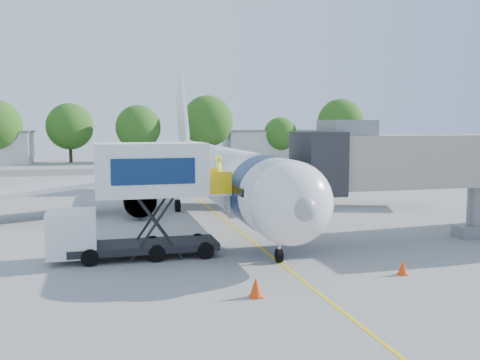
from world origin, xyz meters
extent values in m
plane|color=gray|center=(0.00, 0.00, 0.00)|extent=(160.00, 160.00, 0.00)
cube|color=yellow|center=(0.00, 0.00, 0.01)|extent=(0.15, 70.00, 0.01)
cube|color=#59595B|center=(0.00, 42.00, 0.00)|extent=(120.00, 10.00, 0.01)
cylinder|color=white|center=(0.00, 3.00, 3.00)|extent=(3.70, 28.00, 3.70)
sphere|color=white|center=(0.00, -11.00, 3.00)|extent=(3.70, 3.70, 3.70)
sphere|color=gray|center=(0.00, -12.55, 3.00)|extent=(1.10, 1.10, 1.10)
cone|color=white|center=(0.00, 20.00, 3.00)|extent=(3.70, 6.00, 3.70)
cube|color=white|center=(0.00, 21.00, 7.20)|extent=(0.35, 7.26, 8.29)
cube|color=#B4B7B9|center=(9.00, 6.50, 2.30)|extent=(16.17, 9.32, 1.42)
cube|color=#B4B7B9|center=(-9.00, 6.50, 2.30)|extent=(16.17, 9.32, 1.42)
cylinder|color=#999BA0|center=(5.50, 4.50, 1.30)|extent=(2.10, 3.60, 2.10)
cylinder|color=#999BA0|center=(-5.50, 4.50, 1.30)|extent=(2.10, 3.60, 2.10)
cube|color=black|center=(0.00, -11.30, 3.45)|extent=(2.60, 1.39, 0.81)
cylinder|color=#0B2451|center=(0.00, -8.00, 3.00)|extent=(3.73, 2.00, 3.73)
cylinder|color=silver|center=(0.00, -9.50, 0.75)|extent=(0.16, 0.16, 1.50)
cylinder|color=black|center=(0.00, -9.50, 0.32)|extent=(0.25, 0.64, 0.64)
cylinder|color=black|center=(2.60, 6.00, 0.45)|extent=(0.35, 0.90, 0.90)
cylinder|color=black|center=(-2.60, 6.00, 0.45)|extent=(0.35, 0.90, 0.90)
cube|color=#ADA394|center=(9.00, -7.00, 4.40)|extent=(13.60, 2.60, 2.80)
cube|color=black|center=(2.90, -7.00, 4.40)|extent=(2.00, 3.20, 3.20)
cube|color=slate|center=(4.50, -7.00, 6.20)|extent=(2.40, 2.40, 0.80)
cylinder|color=slate|center=(12.50, -7.00, 1.50)|extent=(0.90, 0.90, 3.00)
cube|color=slate|center=(12.50, -7.00, 0.35)|extent=(2.20, 1.20, 0.70)
cylinder|color=black|center=(11.60, -7.00, 0.35)|extent=(0.30, 0.70, 0.70)
cube|color=black|center=(-6.00, -7.00, 0.55)|extent=(7.00, 2.30, 0.35)
cube|color=white|center=(-9.30, -7.00, 1.35)|extent=(2.20, 2.20, 2.10)
cube|color=black|center=(-9.30, -7.00, 1.80)|extent=(1.90, 2.10, 0.70)
cube|color=white|center=(-5.60, -7.00, 4.25)|extent=(5.20, 2.40, 2.50)
cube|color=#0B2451|center=(-5.60, -8.22, 4.25)|extent=(3.80, 0.04, 1.20)
cube|color=silver|center=(-2.45, -7.00, 3.05)|extent=(1.10, 2.20, 0.10)
cube|color=yellow|center=(-2.45, -8.05, 3.60)|extent=(1.10, 0.06, 1.10)
cube|color=yellow|center=(-2.45, -5.95, 3.60)|extent=(1.10, 0.06, 1.10)
cylinder|color=black|center=(-3.20, -8.05, 0.40)|extent=(0.80, 0.25, 0.80)
cylinder|color=black|center=(-3.20, -5.95, 0.40)|extent=(0.80, 0.25, 0.80)
cylinder|color=black|center=(-8.50, -8.05, 0.40)|extent=(0.80, 0.25, 0.80)
cylinder|color=black|center=(-8.50, -5.95, 0.40)|extent=(0.80, 0.25, 0.80)
imported|color=#DCFC1A|center=(-2.28, -7.00, 3.98)|extent=(0.61, 0.74, 1.76)
cube|color=white|center=(-3.39, -17.48, 0.78)|extent=(4.38, 3.31, 1.57)
cube|color=#0B2451|center=(-3.39, -17.48, 1.29)|extent=(2.78, 2.59, 0.39)
cylinder|color=black|center=(-4.56, -18.78, 0.39)|extent=(0.83, 0.55, 0.78)
cylinder|color=black|center=(-5.13, -17.32, 0.39)|extent=(0.83, 0.55, 0.78)
cylinder|color=black|center=(-1.64, -17.63, 0.39)|extent=(0.83, 0.55, 0.78)
cylinder|color=black|center=(-2.22, -16.17, 0.39)|extent=(0.83, 0.55, 0.78)
cone|color=#DF3D0B|center=(4.42, -12.81, 0.33)|extent=(0.42, 0.42, 0.66)
cube|color=#DF3D0B|center=(4.42, -12.81, 0.02)|extent=(0.38, 0.38, 0.04)
cone|color=#DF3D0B|center=(-2.46, -14.10, 0.39)|extent=(0.49, 0.49, 0.79)
cube|color=#DF3D0B|center=(-2.46, -14.10, 0.02)|extent=(0.45, 0.45, 0.04)
cube|color=silver|center=(22.00, 62.00, 2.50)|extent=(16.00, 7.00, 5.00)
cube|color=slate|center=(22.00, 62.00, 5.15)|extent=(16.40, 7.40, 0.30)
cylinder|color=#382314|center=(-12.99, 60.96, 1.74)|extent=(0.56, 0.56, 3.48)
sphere|color=#245015|center=(-12.99, 60.96, 6.00)|extent=(7.74, 7.74, 7.74)
cylinder|color=#382314|center=(-1.94, 58.40, 1.69)|extent=(0.56, 0.56, 3.37)
sphere|color=#245015|center=(-1.94, 58.40, 5.81)|extent=(7.50, 7.50, 7.50)
cylinder|color=#382314|center=(9.99, 59.12, 2.00)|extent=(0.56, 0.56, 4.00)
sphere|color=#245015|center=(9.99, 59.12, 6.89)|extent=(8.90, 8.90, 8.90)
cylinder|color=#382314|center=(23.36, 59.20, 1.34)|extent=(0.56, 0.56, 2.69)
sphere|color=#245015|center=(23.36, 59.20, 4.63)|extent=(5.98, 5.98, 5.98)
cylinder|color=#382314|center=(35.43, 59.87, 1.95)|extent=(0.56, 0.56, 3.90)
sphere|color=#245015|center=(35.43, 59.87, 6.72)|extent=(8.67, 8.67, 8.67)
camera|label=1|loc=(-7.82, -32.58, 6.40)|focal=40.00mm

